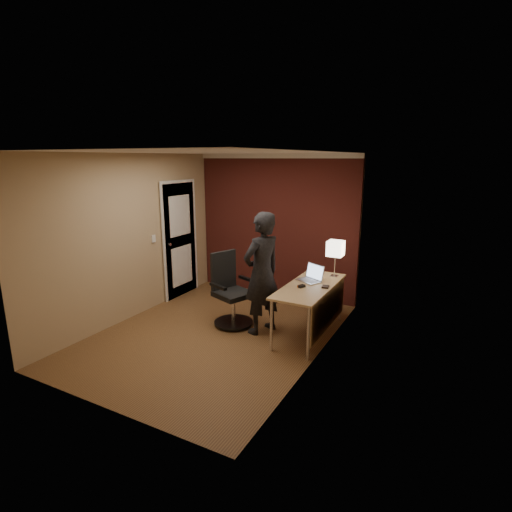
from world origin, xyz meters
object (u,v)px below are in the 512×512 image
Objects in this scene: wallet at (326,287)px; desk_lamp at (336,249)px; laptop at (312,276)px; office_chair at (230,294)px; mouse at (301,286)px; person at (262,273)px; desk at (315,295)px.

desk_lamp is at bearing 95.10° from wallet.
office_chair is at bearing -160.49° from laptop.
person reaches higher than mouse.
person is at bearing -136.40° from desk_lamp.
desk_lamp is 0.50× the size of office_chair.
laptop is 3.73× the size of wallet.
mouse reaches higher than wallet.
desk_lamp reaches higher than office_chair.
wallet is (0.29, 0.14, -0.01)m from mouse.
desk_lamp reaches higher than mouse.
desk is 1.26m from office_chair.
desk is at bearing -58.80° from laptop.
laptop is 0.35m from mouse.
person is at bearing -165.96° from wallet.
office_chair reaches higher than desk.
wallet is 0.10× the size of office_chair.
wallet is at bearing 7.79° from office_chair.
office_chair reaches higher than wallet.
wallet is at bearing 1.13° from desk.
laptop is (-0.13, 0.21, 0.19)m from desk.
laptop is 0.72m from person.
person is at bearing -144.20° from laptop.
person reaches higher than laptop.
desk_lamp is 1.30× the size of laptop.
desk_lamp is 0.84m from mouse.
wallet is (0.15, 0.00, 0.14)m from desk.
desk_lamp is at bearing 94.58° from mouse.
office_chair is at bearing -150.97° from desk_lamp.
desk is at bearing 127.27° from person.
desk is 0.20m from wallet.
desk_lamp is 0.54m from laptop.
desk is at bearing 68.59° from mouse.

